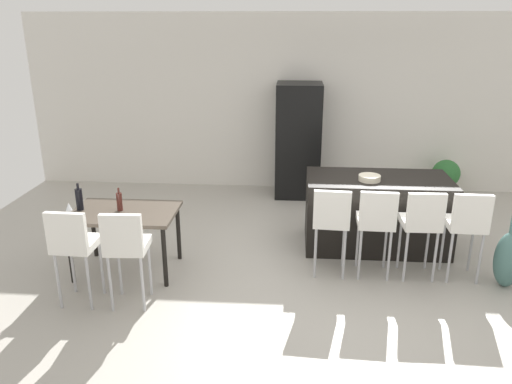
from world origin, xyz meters
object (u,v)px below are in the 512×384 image
Objects in this scene: bar_chair_left at (331,218)px; bar_chair_middle at (376,219)px; bar_chair_far at (467,222)px; dining_table at (125,218)px; potted_plant at (446,176)px; dining_chair_near at (73,242)px; wine_glass_left at (69,207)px; dining_chair_far at (126,244)px; floor_vase at (509,258)px; wine_bottle_right at (119,201)px; bar_chair_right at (422,221)px; refrigerator at (298,140)px; kitchen_island at (376,212)px; fruit_bowl at (370,178)px; wine_bottle_near at (79,199)px.

bar_chair_left is 1.00× the size of bar_chair_middle.
bar_chair_far is 3.79m from dining_table.
bar_chair_left is 3.44m from potted_plant.
dining_chair_near is 6.03× the size of wine_glass_left.
dining_chair_near is 1.00× the size of dining_chair_far.
dining_table is at bearing 179.35° from floor_vase.
potted_plant is (4.41, 2.81, -0.47)m from wine_bottle_right.
wine_bottle_right reaches higher than wine_glass_left.
bar_chair_right is at bearing -0.01° from bar_chair_left.
floor_vase is (2.28, -2.89, -0.58)m from refrigerator.
bar_chair_left is 2.38m from wine_bottle_right.
dining_table is at bearing -163.09° from kitchen_island.
dining_chair_near is at bearing -166.92° from bar_chair_right.
refrigerator is 2.24m from fruit_bowl.
fruit_bowl is at bearing 13.06° from wine_bottle_near.
bar_chair_right is 1.01m from floor_vase.
wine_bottle_near is at bearing -178.58° from bar_chair_left.
bar_chair_right is at bearing 0.94° from wine_bottle_right.
dining_table is 0.19m from wine_bottle_right.
wine_bottle_right is at bearing -179.18° from bar_chair_far.
refrigerator is (2.47, 2.84, 0.05)m from wine_bottle_near.
wine_bottle_right is at bearing -178.90° from bar_chair_middle.
kitchen_island reaches higher than wine_glass_left.
wine_bottle_near is at bearing -166.94° from fruit_bowl.
wine_glass_left is at bearing -174.64° from bar_chair_middle.
dining_chair_near is at bearing -162.22° from bar_chair_left.
potted_plant is (4.10, 3.59, -0.32)m from dining_chair_far.
dining_chair_near is 3.37× the size of wine_bottle_near.
wine_bottle_near is at bearing 107.53° from dining_chair_near.
dining_chair_near is (-0.27, -0.76, 0.04)m from dining_table.
bar_chair_far is at bearing 13.26° from dining_chair_far.
dining_chair_near is at bearing -171.08° from floor_vase.
bar_chair_right is (0.98, -0.00, 0.00)m from bar_chair_left.
refrigerator is at bearing 128.25° from floor_vase.
bar_chair_far is at bearing -0.00° from bar_chair_middle.
bar_chair_left is 6.03× the size of wine_glass_left.
wine_bottle_near is at bearing 179.35° from floor_vase.
potted_plant is (4.63, 3.59, -0.32)m from dining_chair_near.
floor_vase is 1.40× the size of potted_plant.
dining_table reaches higher than potted_plant.
bar_chair_left is 0.57× the size of refrigerator.
kitchen_island is at bearing 18.10° from wine_glass_left.
bar_chair_left is at bearing 1.86° from dining_table.
dining_table is (-3.31, -0.08, -0.04)m from bar_chair_right.
bar_chair_left is 1.00× the size of dining_chair_near.
wine_bottle_near is (-3.32, -0.07, 0.17)m from bar_chair_middle.
bar_chair_left and bar_chair_far have the same top height.
wine_glass_left is at bearing 146.67° from dining_chair_far.
bar_chair_right is 0.48m from bar_chair_far.
wine_bottle_right is at bearing -165.22° from fruit_bowl.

